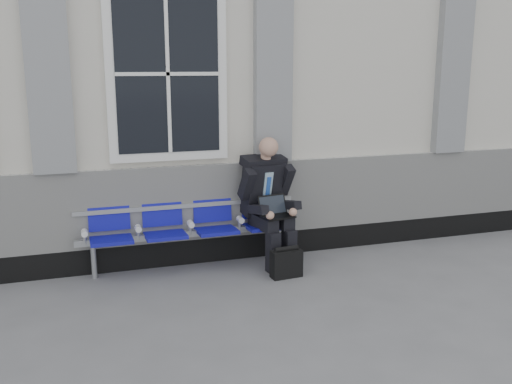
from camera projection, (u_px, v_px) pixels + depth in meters
name	position (u px, v px, depth m)	size (l,w,h in m)	color
ground	(163.00, 319.00, 5.38)	(70.00, 70.00, 0.00)	slate
station_building	(118.00, 74.00, 8.12)	(14.40, 4.40, 4.49)	beige
bench	(189.00, 222.00, 6.65)	(2.60, 0.47, 0.91)	#9EA0A3
businessman	(268.00, 197.00, 6.74)	(0.68, 0.91, 1.53)	black
briefcase	(286.00, 263.00, 6.42)	(0.36, 0.18, 0.36)	black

